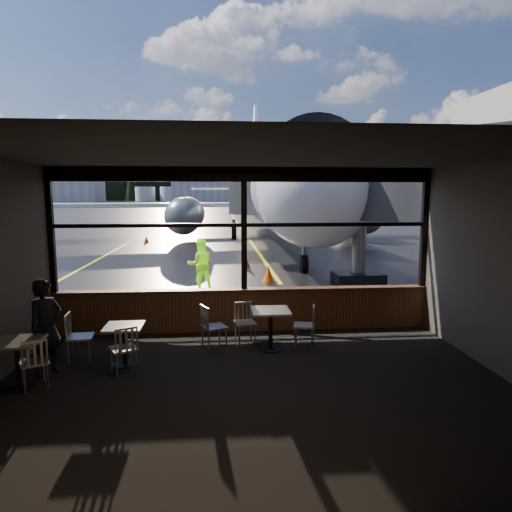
{
  "coord_description": "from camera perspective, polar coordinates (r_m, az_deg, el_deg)",
  "views": [
    {
      "loc": [
        -0.55,
        -9.6,
        2.94
      ],
      "look_at": [
        0.34,
        1.0,
        1.5
      ],
      "focal_mm": 32.0,
      "sensor_mm": 36.0,
      "label": 1
    }
  ],
  "objects": [
    {
      "name": "hangar_left",
      "position": [
        201.93,
        -25.18,
        7.72
      ],
      "size": [
        45.0,
        18.0,
        11.0
      ],
      "primitive_type": null,
      "color": "silver",
      "rests_on": "ground_plane"
    },
    {
      "name": "window_header",
      "position": [
        9.62,
        -1.54,
        10.15
      ],
      "size": [
        8.0,
        0.18,
        0.3
      ],
      "primitive_type": "cube",
      "color": "black",
      "rests_on": "ground"
    },
    {
      "name": "chair_near_w",
      "position": [
        8.75,
        -5.24,
        -8.9
      ],
      "size": [
        0.63,
        0.63,
        0.89
      ],
      "primitive_type": null,
      "rotation": [
        0.0,
        0.0,
        -1.18
      ],
      "color": "#A9A598",
      "rests_on": "carpet_floor"
    },
    {
      "name": "mullion_left",
      "position": [
        10.21,
        -24.27,
        2.87
      ],
      "size": [
        0.12,
        0.12,
        2.6
      ],
      "primitive_type": "cube",
      "color": "black",
      "rests_on": "ground"
    },
    {
      "name": "passenger",
      "position": [
        8.24,
        -24.78,
        -8.12
      ],
      "size": [
        0.65,
        0.69,
        1.59
      ],
      "primitive_type": "imported",
      "rotation": [
        0.0,
        0.0,
        0.94
      ],
      "color": "black",
      "rests_on": "carpet_floor"
    },
    {
      "name": "wall_back",
      "position": [
        3.83,
        3.79,
        -10.43
      ],
      "size": [
        8.0,
        0.04,
        3.5
      ],
      "primitive_type": "cube",
      "color": "#463D38",
      "rests_on": "ground"
    },
    {
      "name": "fuel_tank_b",
      "position": [
        192.58,
        -10.71,
        7.61
      ],
      "size": [
        8.0,
        8.0,
        6.0
      ],
      "primitive_type": "cylinder",
      "color": "silver",
      "rests_on": "ground_plane"
    },
    {
      "name": "ground_crew",
      "position": [
        14.02,
        -6.98,
        -1.08
      ],
      "size": [
        0.9,
        0.76,
        1.62
      ],
      "primitive_type": "imported",
      "rotation": [
        0.0,
        0.0,
        3.35
      ],
      "color": "#BFF219",
      "rests_on": "ground_plane"
    },
    {
      "name": "cone_extra",
      "position": [
        15.4,
        1.55,
        -2.23
      ],
      "size": [
        0.41,
        0.41,
        0.56
      ],
      "primitive_type": "cone",
      "color": "#D96306",
      "rests_on": "ground_plane"
    },
    {
      "name": "jet_bridge",
      "position": [
        15.66,
        10.62,
        6.29
      ],
      "size": [
        9.7,
        11.85,
        5.17
      ],
      "primitive_type": null,
      "color": "#2B2B2D",
      "rests_on": "ground_plane"
    },
    {
      "name": "cafe_table_near",
      "position": [
        8.75,
        1.83,
        -9.23
      ],
      "size": [
        0.71,
        0.71,
        0.78
      ],
      "primitive_type": null,
      "color": "#A49D97",
      "rests_on": "carpet_floor"
    },
    {
      "name": "hangar_mid",
      "position": [
        194.61,
        -4.71,
        8.3
      ],
      "size": [
        38.0,
        15.0,
        10.0
      ],
      "primitive_type": null,
      "color": "silver",
      "rests_on": "ground_plane"
    },
    {
      "name": "cone_wing",
      "position": [
        28.71,
        -13.56,
        2.07
      ],
      "size": [
        0.32,
        0.32,
        0.44
      ],
      "primitive_type": "cone",
      "color": "#DE5F07",
      "rests_on": "ground_plane"
    },
    {
      "name": "mullion_right",
      "position": [
        10.63,
        20.3,
        3.24
      ],
      "size": [
        0.12,
        0.12,
        2.6
      ],
      "primitive_type": "cube",
      "color": "black",
      "rests_on": "ground"
    },
    {
      "name": "chair_left_s",
      "position": [
        7.86,
        -26.03,
        -11.9
      ],
      "size": [
        0.61,
        0.61,
        0.82
      ],
      "primitive_type": null,
      "rotation": [
        0.0,
        0.0,
        0.51
      ],
      "color": "#B3AFA2",
      "rests_on": "carpet_floor"
    },
    {
      "name": "chair_near_n",
      "position": [
        9.1,
        -1.37,
        -8.44
      ],
      "size": [
        0.52,
        0.52,
        0.82
      ],
      "primitive_type": null,
      "rotation": [
        0.0,
        0.0,
        3.33
      ],
      "color": "#B7B2A5",
      "rests_on": "carpet_floor"
    },
    {
      "name": "fuel_tank_a",
      "position": [
        193.85,
        -13.68,
        7.52
      ],
      "size": [
        8.0,
        8.0,
        6.0
      ],
      "primitive_type": "cylinder",
      "color": "silver",
      "rests_on": "ground_plane"
    },
    {
      "name": "chair_near_e",
      "position": [
        8.98,
        6.03,
        -8.68
      ],
      "size": [
        0.54,
        0.54,
        0.83
      ],
      "primitive_type": null,
      "rotation": [
        0.0,
        0.0,
        1.33
      ],
      "color": "#B6B0A4",
      "rests_on": "carpet_floor"
    },
    {
      "name": "window_sill",
      "position": [
        9.93,
        -1.48,
        -6.81
      ],
      "size": [
        8.0,
        0.28,
        0.9
      ],
      "primitive_type": "cube",
      "color": "#512C18",
      "rests_on": "ground"
    },
    {
      "name": "chair_mid_w",
      "position": [
        8.69,
        -21.1,
        -9.5
      ],
      "size": [
        0.53,
        0.53,
        0.9
      ],
      "primitive_type": null,
      "rotation": [
        0.0,
        0.0,
        -1.48
      ],
      "color": "#A9A499",
      "rests_on": "carpet_floor"
    },
    {
      "name": "mullion_centre",
      "position": [
        9.64,
        -1.52,
        3.3
      ],
      "size": [
        0.12,
        0.12,
        2.6
      ],
      "primitive_type": "cube",
      "color": "black",
      "rests_on": "ground"
    },
    {
      "name": "cone_nose",
      "position": [
        18.59,
        -1.31,
        -0.57
      ],
      "size": [
        0.38,
        0.38,
        0.52
      ],
      "primitive_type": "cone",
      "color": "#DA5706",
      "rests_on": "ground_plane"
    },
    {
      "name": "cafe_table_left",
      "position": [
        7.98,
        -27.59,
        -11.93
      ],
      "size": [
        0.69,
        0.69,
        0.75
      ],
      "primitive_type": null,
      "color": "gray",
      "rests_on": "carpet_floor"
    },
    {
      "name": "treeline",
      "position": [
        219.62,
        -4.73,
        8.49
      ],
      "size": [
        360.0,
        3.0,
        12.0
      ],
      "primitive_type": "cube",
      "color": "black",
      "rests_on": "ground_plane"
    },
    {
      "name": "ceiling",
      "position": [
        6.65,
        -0.03,
        12.53
      ],
      "size": [
        8.0,
        6.0,
        0.04
      ],
      "primitive_type": "cube",
      "color": "#38332D",
      "rests_on": "ground"
    },
    {
      "name": "hangar_right",
      "position": [
        197.15,
        13.21,
        8.41
      ],
      "size": [
        50.0,
        20.0,
        12.0
      ],
      "primitive_type": null,
      "color": "silver",
      "rests_on": "ground_plane"
    },
    {
      "name": "airliner",
      "position": [
        30.06,
        1.99,
        13.26
      ],
      "size": [
        32.64,
        38.88,
        11.69
      ],
      "primitive_type": null,
      "rotation": [
        0.0,
        0.0,
        -0.02
      ],
      "color": "white",
      "rests_on": "ground_plane"
    },
    {
      "name": "carpet_floor",
      "position": [
        7.24,
        -0.02,
        -16.16
      ],
      "size": [
        8.0,
        6.0,
        0.01
      ],
      "primitive_type": "cube",
      "color": "black",
      "rests_on": "ground"
    },
    {
      "name": "window_transom",
      "position": [
        9.64,
        -1.52,
        3.9
      ],
      "size": [
        8.0,
        0.1,
        0.08
      ],
      "primitive_type": "cube",
      "color": "black",
      "rests_on": "ground"
    },
    {
      "name": "fuel_tank_c",
      "position": [
        191.83,
        -7.71,
        7.67
      ],
      "size": [
        8.0,
        8.0,
        6.0
      ],
      "primitive_type": "cylinder",
      "color": "silver",
      "rests_on": "ground_plane"
    },
    {
      "name": "cafe_table_mid",
      "position": [
        8.34,
        -16.11,
        -10.68
      ],
      "size": [
        0.64,
        0.64,
        0.7
      ],
      "primitive_type": null,
      "color": "gray",
      "rests_on": "carpet_floor"
    },
    {
      "name": "chair_mid_s",
      "position": [
        7.93,
        -16.2,
        -11.12
      ],
      "size": [
        0.62,
        0.62,
        0.84
      ],
      "primitive_type": null,
      "rotation": [
        0.0,
        0.0,
        0.47
      ],
      "color": "#B3AEA1",
      "rests_on": "carpet_floor"
    },
    {
      "name": "ground_plane",
      "position": [
        129.63,
        -4.6,
        6.4
      ],
      "size": [
        520.0,
        520.0,
        0.0
      ],
      "primitive_type": "plane",
      "color": "black",
      "rests_on": "ground"
    }
  ]
}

